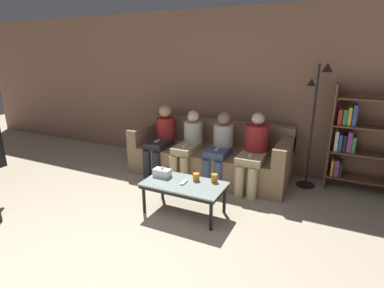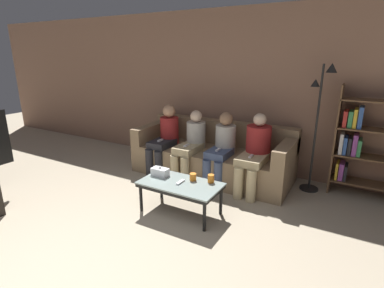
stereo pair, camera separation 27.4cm
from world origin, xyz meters
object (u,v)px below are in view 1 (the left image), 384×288
object	(u,v)px
seated_person_mid_right	(220,146)
seated_person_right_end	(254,149)
cup_near_right	(214,178)
couch	(210,156)
cup_near_left	(196,177)
tissue_box	(162,173)
seated_person_left_end	(162,137)
standing_lamp	(315,114)
bookshelf	(357,140)
game_remote	(184,182)
seated_person_mid_left	(189,143)
coffee_table	(184,186)

from	to	relation	value
seated_person_mid_right	seated_person_right_end	bearing A→B (deg)	0.15
cup_near_right	couch	bearing A→B (deg)	114.62
cup_near_left	seated_person_right_end	bearing A→B (deg)	63.34
tissue_box	seated_person_left_end	xyz separation A→B (m)	(-0.61, 1.01, 0.14)
standing_lamp	seated_person_mid_right	world-z (taller)	standing_lamp
couch	bookshelf	world-z (taller)	bookshelf
seated_person_left_end	standing_lamp	bearing A→B (deg)	10.61
cup_near_left	standing_lamp	xyz separation A→B (m)	(1.20, 1.36, 0.65)
standing_lamp	game_remote	bearing A→B (deg)	-130.74
standing_lamp	seated_person_mid_right	xyz separation A→B (m)	(-1.23, -0.42, -0.52)
seated_person_right_end	cup_near_left	bearing A→B (deg)	-116.66
bookshelf	seated_person_left_end	size ratio (longest dim) A/B	1.37
tissue_box	bookshelf	distance (m)	2.72
cup_near_right	seated_person_mid_left	world-z (taller)	seated_person_mid_left
coffee_table	standing_lamp	distance (m)	2.11
cup_near_right	seated_person_right_end	xyz separation A→B (m)	(0.25, 0.89, 0.15)
cup_near_left	coffee_table	bearing A→B (deg)	-123.83
cup_near_right	standing_lamp	xyz separation A→B (m)	(0.98, 1.30, 0.65)
seated_person_right_end	seated_person_mid_left	bearing A→B (deg)	-178.28
cup_near_right	seated_person_mid_right	distance (m)	0.93
tissue_box	standing_lamp	size ratio (longest dim) A/B	0.12
seated_person_left_end	cup_near_left	bearing A→B (deg)	-41.64
cup_near_left	cup_near_right	distance (m)	0.23
tissue_box	seated_person_mid_right	size ratio (longest dim) A/B	0.21
cup_near_right	standing_lamp	size ratio (longest dim) A/B	0.06
couch	coffee_table	world-z (taller)	couch
game_remote	seated_person_left_end	distance (m)	1.45
couch	cup_near_right	distance (m)	1.23
seated_person_left_end	coffee_table	bearing A→B (deg)	-48.36
coffee_table	seated_person_mid_left	xyz separation A→B (m)	(-0.45, 1.05, 0.21)
couch	cup_near_right	size ratio (longest dim) A/B	25.23
cup_near_right	standing_lamp	distance (m)	1.75
coffee_table	seated_person_left_end	distance (m)	1.46
coffee_table	cup_near_left	bearing A→B (deg)	56.17
couch	game_remote	xyz separation A→B (m)	(0.20, -1.31, 0.10)
seated_person_mid_right	seated_person_right_end	xyz separation A→B (m)	(0.51, 0.00, 0.02)
seated_person_right_end	couch	bearing A→B (deg)	163.42
cup_near_left	cup_near_right	size ratio (longest dim) A/B	0.90
coffee_table	bookshelf	world-z (taller)	bookshelf
seated_person_left_end	seated_person_mid_right	size ratio (longest dim) A/B	1.03
cup_near_left	bookshelf	xyz separation A→B (m)	(1.76, 1.50, 0.31)
couch	seated_person_left_end	xyz separation A→B (m)	(-0.76, -0.23, 0.28)
coffee_table	cup_near_right	xyz separation A→B (m)	(0.31, 0.20, 0.09)
tissue_box	seated_person_right_end	bearing A→B (deg)	48.19
cup_near_right	seated_person_mid_left	bearing A→B (deg)	131.78
couch	game_remote	world-z (taller)	couch
bookshelf	seated_person_left_end	distance (m)	2.88
coffee_table	game_remote	bearing A→B (deg)	-82.87
game_remote	seated_person_mid_right	xyz separation A→B (m)	(0.06, 1.08, 0.17)
couch	coffee_table	distance (m)	1.32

